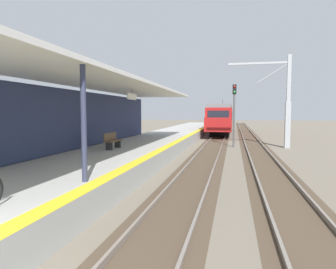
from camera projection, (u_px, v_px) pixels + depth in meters
station_platform at (139, 150)px, 19.53m from camera, size 5.00×80.00×0.91m
station_building_with_canopy at (82, 117)px, 15.76m from camera, size 4.85×24.00×4.43m
track_pair_nearest_platform at (211, 150)px, 22.51m from camera, size 2.34×120.00×0.16m
track_pair_middle at (258, 152)px, 21.78m from camera, size 2.34×120.00×0.16m
approaching_train at (221, 118)px, 40.94m from camera, size 2.93×19.60×4.76m
rail_signal_post at (234, 109)px, 24.79m from camera, size 0.32×0.34×5.20m
catenary_pylon_far_side at (284, 104)px, 24.12m from camera, size 5.00×0.40×7.50m
platform_bench at (112, 140)px, 16.44m from camera, size 0.45×1.60×0.88m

